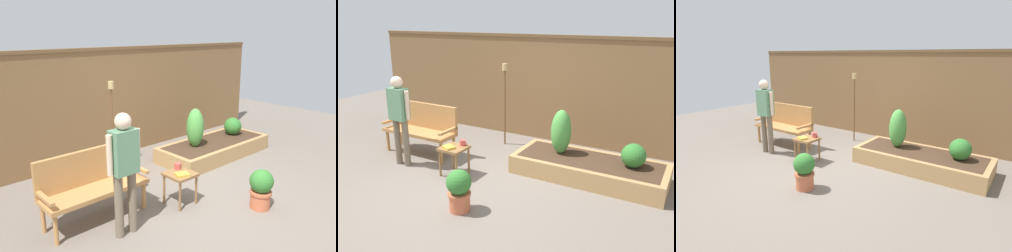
% 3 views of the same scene
% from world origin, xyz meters
% --- Properties ---
extents(ground_plane, '(14.00, 14.00, 0.00)m').
position_xyz_m(ground_plane, '(0.00, 0.00, 0.00)').
color(ground_plane, '#70665B').
extents(fence_back, '(8.40, 0.14, 2.16)m').
position_xyz_m(fence_back, '(0.00, 2.60, 1.09)').
color(fence_back, brown).
rests_on(fence_back, ground_plane).
extents(garden_bench, '(1.44, 0.48, 0.94)m').
position_xyz_m(garden_bench, '(-1.51, 0.71, 0.54)').
color(garden_bench, '#B77F47').
rests_on(garden_bench, ground_plane).
extents(side_table, '(0.40, 0.40, 0.48)m').
position_xyz_m(side_table, '(-0.37, 0.20, 0.40)').
color(side_table, olive).
rests_on(side_table, ground_plane).
extents(cup_on_table, '(0.13, 0.09, 0.09)m').
position_xyz_m(cup_on_table, '(-0.29, 0.33, 0.53)').
color(cup_on_table, '#CC4C47').
rests_on(cup_on_table, side_table).
extents(book_on_table, '(0.23, 0.21, 0.03)m').
position_xyz_m(book_on_table, '(-0.41, 0.11, 0.50)').
color(book_on_table, gold).
rests_on(book_on_table, side_table).
extents(potted_boxwood, '(0.34, 0.34, 0.58)m').
position_xyz_m(potted_boxwood, '(0.38, -0.67, 0.31)').
color(potted_boxwood, '#C66642').
rests_on(potted_boxwood, ground_plane).
extents(raised_planter_bed, '(2.40, 1.00, 0.30)m').
position_xyz_m(raised_planter_bed, '(1.56, 1.19, 0.15)').
color(raised_planter_bed, '#AD8451').
rests_on(raised_planter_bed, ground_plane).
extents(shrub_near_bench, '(0.33, 0.33, 0.74)m').
position_xyz_m(shrub_near_bench, '(1.05, 1.25, 0.67)').
color(shrub_near_bench, brown).
rests_on(shrub_near_bench, raised_planter_bed).
extents(shrub_far_corner, '(0.37, 0.37, 0.37)m').
position_xyz_m(shrub_far_corner, '(2.22, 1.25, 0.48)').
color(shrub_far_corner, brown).
rests_on(shrub_far_corner, raised_planter_bed).
extents(tiki_torch, '(0.10, 0.10, 1.63)m').
position_xyz_m(tiki_torch, '(-0.39, 1.88, 1.12)').
color(tiki_torch, brown).
rests_on(tiki_torch, ground_plane).
extents(person_by_bench, '(0.47, 0.20, 1.56)m').
position_xyz_m(person_by_bench, '(-1.41, 0.08, 0.93)').
color(person_by_bench, '#70604C').
rests_on(person_by_bench, ground_plane).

